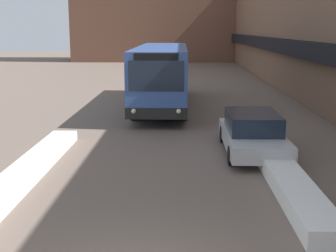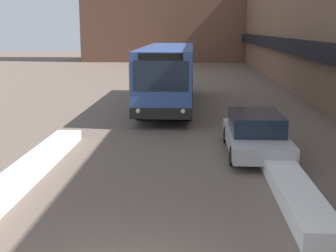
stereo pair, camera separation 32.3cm
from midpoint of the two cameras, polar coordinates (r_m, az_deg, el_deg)
building_row_right at (r=31.94m, az=20.10°, el=13.21°), size 5.50×60.00×10.67m
snow_bank_left at (r=13.19m, az=-17.21°, el=-6.23°), size 0.90×10.81×0.35m
snow_bank_right at (r=14.42m, az=13.71°, el=-4.32°), size 0.90×10.90×0.44m
city_bus at (r=25.19m, az=0.43°, el=6.37°), size 2.61×12.54×3.21m
parked_car_front at (r=16.00m, az=11.20°, el=-0.88°), size 1.92×4.74×1.37m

